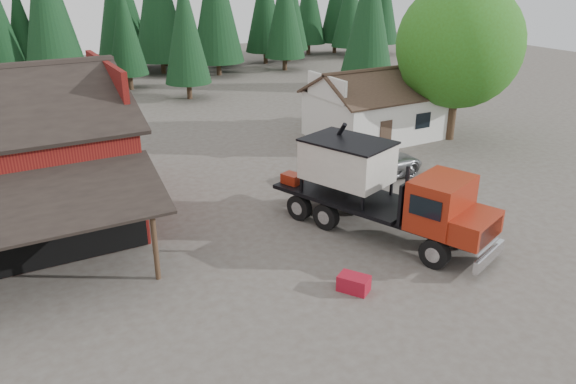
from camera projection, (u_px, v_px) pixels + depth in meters
ground at (314, 266)px, 22.06m from camera, size 120.00×120.00×0.00m
farmhouse at (375, 112)px, 37.81m from camera, size 8.60×6.42×4.65m
deciduous_tree at (459, 50)px, 35.59m from camera, size 8.00×8.00×10.20m
conifer_backdrop at (90, 82)px, 55.84m from camera, size 76.00×16.00×16.00m
near_pine_b at (185, 29)px, 46.68m from camera, size 3.96×3.96×10.40m
near_pine_c at (369, 12)px, 50.38m from camera, size 4.84×4.84×12.40m
near_pine_d at (47, 11)px, 44.76m from camera, size 5.28×5.28×13.40m
feed_truck at (380, 188)px, 23.99m from camera, size 5.92×10.33×4.53m
silver_car at (374, 164)px, 30.73m from camera, size 6.22×3.39×1.66m
equip_box at (354, 283)px, 20.31m from camera, size 1.18×1.30×0.60m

